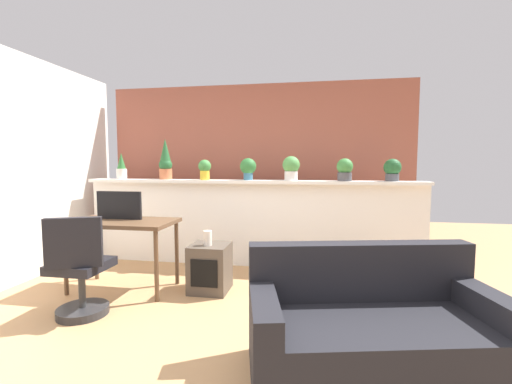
{
  "coord_description": "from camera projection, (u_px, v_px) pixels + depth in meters",
  "views": [
    {
      "loc": [
        0.86,
        -2.43,
        1.35
      ],
      "look_at": [
        0.25,
        1.11,
        1.05
      ],
      "focal_mm": 24.1,
      "sensor_mm": 36.0,
      "label": 1
    }
  ],
  "objects": [
    {
      "name": "ground_plane",
      "position": [
        200.0,
        339.0,
        2.65
      ],
      "size": [
        12.0,
        12.0,
        0.0
      ],
      "primitive_type": "plane",
      "color": "tan"
    },
    {
      "name": "potted_plant_3",
      "position": [
        248.0,
        168.0,
        4.48
      ],
      "size": [
        0.21,
        0.21,
        0.29
      ],
      "color": "#386B84",
      "rests_on": "plant_shelf"
    },
    {
      "name": "desk",
      "position": [
        123.0,
        228.0,
        3.65
      ],
      "size": [
        1.1,
        0.6,
        0.75
      ],
      "color": "brown",
      "rests_on": "ground"
    },
    {
      "name": "vase_on_shelf",
      "position": [
        208.0,
        238.0,
        3.58
      ],
      "size": [
        0.09,
        0.09,
        0.16
      ],
      "primitive_type": "cylinder",
      "color": "silver",
      "rests_on": "side_cube_shelf"
    },
    {
      "name": "potted_plant_4",
      "position": [
        291.0,
        167.0,
        4.36
      ],
      "size": [
        0.22,
        0.22,
        0.31
      ],
      "color": "silver",
      "rests_on": "plant_shelf"
    },
    {
      "name": "side_cube_shelf",
      "position": [
        210.0,
        268.0,
        3.64
      ],
      "size": [
        0.4,
        0.41,
        0.5
      ],
      "color": "#4C4238",
      "rests_on": "ground"
    },
    {
      "name": "potted_plant_1",
      "position": [
        165.0,
        161.0,
        4.68
      ],
      "size": [
        0.18,
        0.18,
        0.55
      ],
      "color": "#C66B42",
      "rests_on": "plant_shelf"
    },
    {
      "name": "plant_shelf",
      "position": [
        249.0,
        182.0,
        4.48
      ],
      "size": [
        4.44,
        0.28,
        0.04
      ],
      "primitive_type": "cube",
      "color": "white",
      "rests_on": "divider_wall"
    },
    {
      "name": "brick_wall_behind",
      "position": [
        257.0,
        170.0,
        5.1
      ],
      "size": [
        4.44,
        0.1,
        2.5
      ],
      "primitive_type": "cube",
      "color": "#9E5442",
      "rests_on": "ground"
    },
    {
      "name": "office_chair",
      "position": [
        80.0,
        274.0,
        3.0
      ],
      "size": [
        0.51,
        0.51,
        0.91
      ],
      "color": "#262628",
      "rests_on": "ground"
    },
    {
      "name": "tv_monitor",
      "position": [
        119.0,
        205.0,
        3.73
      ],
      "size": [
        0.51,
        0.04,
        0.3
      ],
      "primitive_type": "cube",
      "color": "black",
      "rests_on": "desk"
    },
    {
      "name": "potted_plant_5",
      "position": [
        345.0,
        169.0,
        4.22
      ],
      "size": [
        0.2,
        0.2,
        0.28
      ],
      "color": "#4C4C51",
      "rests_on": "plant_shelf"
    },
    {
      "name": "divider_wall",
      "position": [
        249.0,
        224.0,
        4.57
      ],
      "size": [
        4.44,
        0.16,
        1.1
      ],
      "primitive_type": "cube",
      "color": "white",
      "rests_on": "ground"
    },
    {
      "name": "couch",
      "position": [
        372.0,
        331.0,
        2.19
      ],
      "size": [
        1.69,
        1.08,
        0.8
      ],
      "color": "black",
      "rests_on": "ground"
    },
    {
      "name": "potted_plant_6",
      "position": [
        392.0,
        169.0,
        4.2
      ],
      "size": [
        0.21,
        0.21,
        0.27
      ],
      "color": "#4C4C51",
      "rests_on": "plant_shelf"
    },
    {
      "name": "potted_plant_2",
      "position": [
        205.0,
        169.0,
        4.53
      ],
      "size": [
        0.17,
        0.17,
        0.27
      ],
      "color": "gold",
      "rests_on": "plant_shelf"
    },
    {
      "name": "potted_plant_0",
      "position": [
        121.0,
        167.0,
        4.77
      ],
      "size": [
        0.14,
        0.14,
        0.36
      ],
      "color": "silver",
      "rests_on": "plant_shelf"
    }
  ]
}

